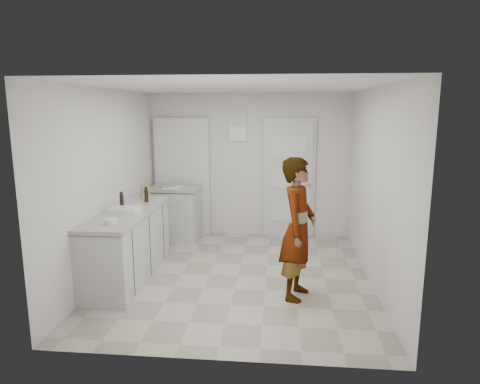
# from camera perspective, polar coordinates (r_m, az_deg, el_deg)

# --- Properties ---
(ground) EXTENTS (4.00, 4.00, 0.00)m
(ground) POSITION_cam_1_polar(r_m,az_deg,el_deg) (5.93, -0.27, -11.09)
(ground) COLOR gray
(ground) RESTS_ON ground
(room_shell) EXTENTS (4.00, 4.00, 4.00)m
(room_shell) POSITION_cam_1_polar(r_m,az_deg,el_deg) (7.55, -0.12, 1.82)
(room_shell) COLOR silver
(room_shell) RESTS_ON ground
(main_counter) EXTENTS (0.64, 1.96, 0.93)m
(main_counter) POSITION_cam_1_polar(r_m,az_deg,el_deg) (5.91, -14.71, -7.12)
(main_counter) COLOR beige
(main_counter) RESTS_ON ground
(side_counter) EXTENTS (0.84, 0.61, 0.93)m
(side_counter) POSITION_cam_1_polar(r_m,az_deg,el_deg) (7.46, -8.68, -3.09)
(side_counter) COLOR beige
(side_counter) RESTS_ON ground
(person) EXTENTS (0.56, 0.70, 1.69)m
(person) POSITION_cam_1_polar(r_m,az_deg,el_deg) (5.09, 7.74, -4.88)
(person) COLOR silver
(person) RESTS_ON ground
(cake_mix_box) EXTENTS (0.13, 0.08, 0.19)m
(cake_mix_box) POSITION_cam_1_polar(r_m,az_deg,el_deg) (6.57, -12.58, 0.13)
(cake_mix_box) COLOR #A47552
(cake_mix_box) RESTS_ON main_counter
(spice_jar) EXTENTS (0.05, 0.05, 0.08)m
(spice_jar) POSITION_cam_1_polar(r_m,az_deg,el_deg) (6.42, -12.75, -0.64)
(spice_jar) COLOR tan
(spice_jar) RESTS_ON main_counter
(oil_cruet_a) EXTENTS (0.06, 0.06, 0.22)m
(oil_cruet_a) POSITION_cam_1_polar(r_m,az_deg,el_deg) (6.23, -12.38, -0.35)
(oil_cruet_a) COLOR black
(oil_cruet_a) RESTS_ON main_counter
(oil_cruet_b) EXTENTS (0.05, 0.05, 0.24)m
(oil_cruet_b) POSITION_cam_1_polar(r_m,az_deg,el_deg) (5.83, -15.49, -1.17)
(oil_cruet_b) COLOR black
(oil_cruet_b) RESTS_ON main_counter
(baking_dish) EXTENTS (0.38, 0.27, 0.06)m
(baking_dish) POSITION_cam_1_polar(r_m,az_deg,el_deg) (5.69, -15.12, -2.33)
(baking_dish) COLOR silver
(baking_dish) RESTS_ON main_counter
(egg_bowl) EXTENTS (0.14, 0.14, 0.06)m
(egg_bowl) POSITION_cam_1_polar(r_m,az_deg,el_deg) (5.18, -16.89, -3.76)
(egg_bowl) COLOR silver
(egg_bowl) RESTS_ON main_counter
(papers) EXTENTS (0.32, 0.37, 0.01)m
(papers) POSITION_cam_1_polar(r_m,az_deg,el_deg) (7.32, -8.95, 0.64)
(papers) COLOR white
(papers) RESTS_ON side_counter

